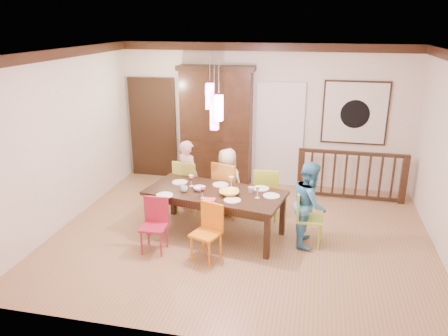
% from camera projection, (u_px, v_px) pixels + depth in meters
% --- Properties ---
extents(floor, '(6.00, 6.00, 0.00)m').
position_uv_depth(floor, '(241.00, 235.00, 7.12)').
color(floor, olive).
rests_on(floor, ground).
extents(ceiling, '(6.00, 6.00, 0.00)m').
position_uv_depth(ceiling, '(244.00, 52.00, 6.18)').
color(ceiling, white).
rests_on(ceiling, wall_back).
extents(wall_back, '(6.00, 0.00, 6.00)m').
position_uv_depth(wall_back, '(263.00, 116.00, 8.96)').
color(wall_back, silver).
rests_on(wall_back, floor).
extents(wall_left, '(0.00, 5.00, 5.00)m').
position_uv_depth(wall_left, '(65.00, 139.00, 7.26)').
color(wall_left, silver).
rests_on(wall_left, floor).
extents(crown_molding, '(6.00, 5.00, 0.16)m').
position_uv_depth(crown_molding, '(244.00, 58.00, 6.21)').
color(crown_molding, black).
rests_on(crown_molding, wall_back).
extents(panel_door, '(1.04, 0.07, 2.24)m').
position_uv_depth(panel_door, '(153.00, 129.00, 9.53)').
color(panel_door, black).
rests_on(panel_door, wall_back).
extents(white_doorway, '(0.97, 0.05, 2.22)m').
position_uv_depth(white_doorway, '(279.00, 136.00, 8.99)').
color(white_doorway, silver).
rests_on(white_doorway, wall_back).
extents(painting, '(1.25, 0.06, 1.25)m').
position_uv_depth(painting, '(355.00, 113.00, 8.52)').
color(painting, black).
rests_on(painting, wall_back).
extents(pendant_cluster, '(0.27, 0.21, 1.14)m').
position_uv_depth(pendant_cluster, '(214.00, 107.00, 6.48)').
color(pendant_cluster, '#FF4CA4').
rests_on(pendant_cluster, ceiling).
extents(dining_table, '(2.32, 1.37, 0.75)m').
position_uv_depth(dining_table, '(215.00, 196.00, 6.94)').
color(dining_table, black).
rests_on(dining_table, floor).
extents(chair_far_left, '(0.52, 0.52, 0.98)m').
position_uv_depth(chair_far_left, '(189.00, 181.00, 7.87)').
color(chair_far_left, '#B6C13D').
rests_on(chair_far_left, floor).
extents(chair_far_mid, '(0.58, 0.58, 1.02)m').
position_uv_depth(chair_far_mid, '(229.00, 184.00, 7.66)').
color(chair_far_mid, '#BF7926').
rests_on(chair_far_mid, floor).
extents(chair_far_right, '(0.44, 0.44, 0.94)m').
position_uv_depth(chair_far_right, '(267.00, 189.00, 7.58)').
color(chair_far_right, '#9BAE24').
rests_on(chair_far_right, floor).
extents(chair_near_left, '(0.38, 0.38, 0.82)m').
position_uv_depth(chair_near_left, '(153.00, 223.00, 6.49)').
color(chair_near_left, '#AA1D36').
rests_on(chair_near_left, floor).
extents(chair_near_mid, '(0.48, 0.48, 0.83)m').
position_uv_depth(chair_near_mid, '(206.00, 229.00, 6.26)').
color(chair_near_mid, orange).
rests_on(chair_near_mid, floor).
extents(chair_end_right, '(0.42, 0.42, 0.87)m').
position_uv_depth(chair_end_right, '(311.00, 214.00, 6.70)').
color(chair_end_right, '#9CC03A').
rests_on(chair_end_right, floor).
extents(china_hutch, '(1.56, 0.46, 2.46)m').
position_uv_depth(china_hutch, '(216.00, 126.00, 9.03)').
color(china_hutch, black).
rests_on(china_hutch, floor).
extents(balustrade, '(2.04, 0.12, 0.96)m').
position_uv_depth(balustrade, '(351.00, 175.00, 8.40)').
color(balustrade, black).
rests_on(balustrade, floor).
extents(person_far_left, '(0.57, 0.51, 1.32)m').
position_uv_depth(person_far_left, '(188.00, 176.00, 7.86)').
color(person_far_left, '#FFC7C2').
rests_on(person_far_left, floor).
extents(person_far_mid, '(0.69, 0.56, 1.22)m').
position_uv_depth(person_far_mid, '(227.00, 182.00, 7.71)').
color(person_far_mid, beige).
rests_on(person_far_mid, floor).
extents(person_end_right, '(0.54, 0.67, 1.33)m').
position_uv_depth(person_end_right, '(310.00, 204.00, 6.67)').
color(person_end_right, '#4291BB').
rests_on(person_end_right, floor).
extents(serving_bowl, '(0.37, 0.37, 0.08)m').
position_uv_depth(serving_bowl, '(229.00, 193.00, 6.77)').
color(serving_bowl, yellow).
rests_on(serving_bowl, dining_table).
extents(small_bowl, '(0.26, 0.26, 0.06)m').
position_uv_depth(small_bowl, '(199.00, 189.00, 6.94)').
color(small_bowl, white).
rests_on(small_bowl, dining_table).
extents(cup_left, '(0.12, 0.12, 0.09)m').
position_uv_depth(cup_left, '(184.00, 189.00, 6.88)').
color(cup_left, silver).
rests_on(cup_left, dining_table).
extents(cup_right, '(0.11, 0.11, 0.09)m').
position_uv_depth(cup_right, '(251.00, 190.00, 6.86)').
color(cup_right, silver).
rests_on(cup_right, dining_table).
extents(plate_far_left, '(0.26, 0.26, 0.01)m').
position_uv_depth(plate_far_left, '(180.00, 182.00, 7.28)').
color(plate_far_left, white).
rests_on(plate_far_left, dining_table).
extents(plate_far_mid, '(0.26, 0.26, 0.01)m').
position_uv_depth(plate_far_mid, '(221.00, 185.00, 7.17)').
color(plate_far_mid, white).
rests_on(plate_far_mid, dining_table).
extents(plate_far_right, '(0.26, 0.26, 0.01)m').
position_uv_depth(plate_far_right, '(261.00, 188.00, 7.01)').
color(plate_far_right, white).
rests_on(plate_far_right, dining_table).
extents(plate_near_left, '(0.26, 0.26, 0.01)m').
position_uv_depth(plate_near_left, '(165.00, 195.00, 6.75)').
color(plate_near_left, white).
rests_on(plate_near_left, dining_table).
extents(plate_near_mid, '(0.26, 0.26, 0.01)m').
position_uv_depth(plate_near_mid, '(232.00, 200.00, 6.56)').
color(plate_near_mid, white).
rests_on(plate_near_mid, dining_table).
extents(plate_end_right, '(0.26, 0.26, 0.01)m').
position_uv_depth(plate_end_right, '(271.00, 196.00, 6.72)').
color(plate_end_right, white).
rests_on(plate_end_right, dining_table).
extents(wine_glass_a, '(0.08, 0.08, 0.19)m').
position_uv_depth(wine_glass_a, '(191.00, 181.00, 7.10)').
color(wine_glass_a, '#590C19').
rests_on(wine_glass_a, dining_table).
extents(wine_glass_b, '(0.08, 0.08, 0.19)m').
position_uv_depth(wine_glass_b, '(231.00, 182.00, 7.04)').
color(wine_glass_b, silver).
rests_on(wine_glass_b, dining_table).
extents(wine_glass_c, '(0.08, 0.08, 0.19)m').
position_uv_depth(wine_glass_c, '(202.00, 192.00, 6.63)').
color(wine_glass_c, '#590C19').
rests_on(wine_glass_c, dining_table).
extents(wine_glass_d, '(0.08, 0.08, 0.19)m').
position_uv_depth(wine_glass_d, '(258.00, 192.00, 6.63)').
color(wine_glass_d, silver).
rests_on(wine_glass_d, dining_table).
extents(napkin, '(0.18, 0.14, 0.01)m').
position_uv_depth(napkin, '(209.00, 200.00, 6.58)').
color(napkin, '#D83359').
rests_on(napkin, dining_table).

